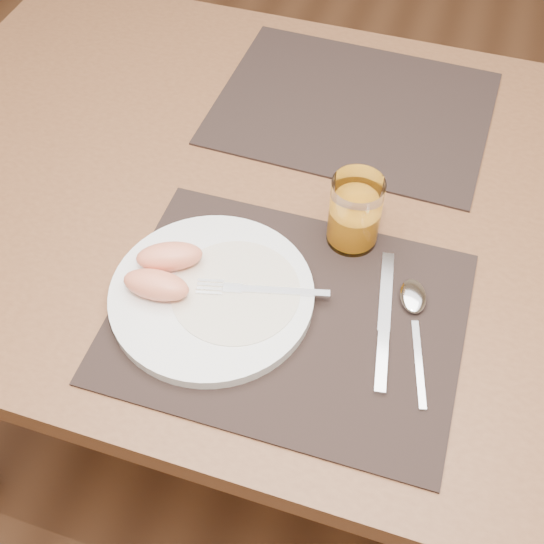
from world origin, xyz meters
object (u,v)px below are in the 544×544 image
Objects in this scene: spoon at (414,306)px; juice_glass at (355,215)px; table at (312,234)px; placemat_far at (353,108)px; placemat_near at (288,316)px; fork at (251,289)px; knife at (384,331)px; plate at (212,295)px.

spoon is 0.15m from juice_glass.
placemat_far is at bearing 88.46° from table.
fork is at bearing 166.86° from placemat_near.
juice_glass reaches higher than placemat_far.
knife is at bearing 0.27° from fork.
knife is at bearing -121.54° from spoon.
table is at bearing 125.89° from knife.
table is 0.27m from knife.
spoon is at bearing -41.25° from juice_glass.
juice_glass is at bearing 73.12° from placemat_near.
table is 0.26m from plate.
fork is at bearing -166.75° from spoon.
spoon is at bearing -65.43° from placemat_far.
fork reaches higher than knife.
placemat_near reaches higher than table.
knife is (0.15, -0.21, 0.09)m from table.
table is at bearing 138.50° from spoon.
table is at bearing 138.14° from juice_glass.
plate is 1.42× the size of spoon.
placemat_near is 0.17m from spoon.
knife reaches higher than placemat_far.
placemat_near is 4.14× the size of juice_glass.
spoon is (0.15, 0.06, 0.01)m from placemat_near.
placemat_near is at bearing -158.09° from spoon.
fork is 0.18m from juice_glass.
placemat_far is 4.14× the size of juice_glass.
juice_glass is (0.15, 0.16, 0.04)m from plate.
spoon reaches higher than knife.
plate is at bearing -165.47° from spoon.
plate reaches higher than placemat_far.
plate is 0.27m from spoon.
spoon is (0.26, 0.07, -0.00)m from plate.
spoon is 1.75× the size of juice_glass.
placemat_near is at bearing -173.74° from knife.
knife is (0.23, 0.02, -0.01)m from plate.
placemat_far is at bearing 114.57° from spoon.
table is 3.11× the size of placemat_near.
fork is at bearing 19.79° from plate.
plate reaches higher than spoon.
placemat_far is 0.30m from juice_glass.
knife is 1.15× the size of spoon.
table is at bearing -91.54° from placemat_far.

